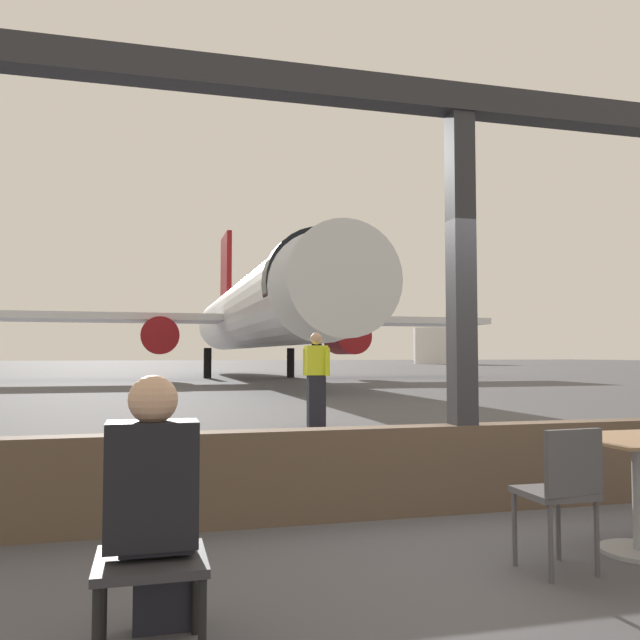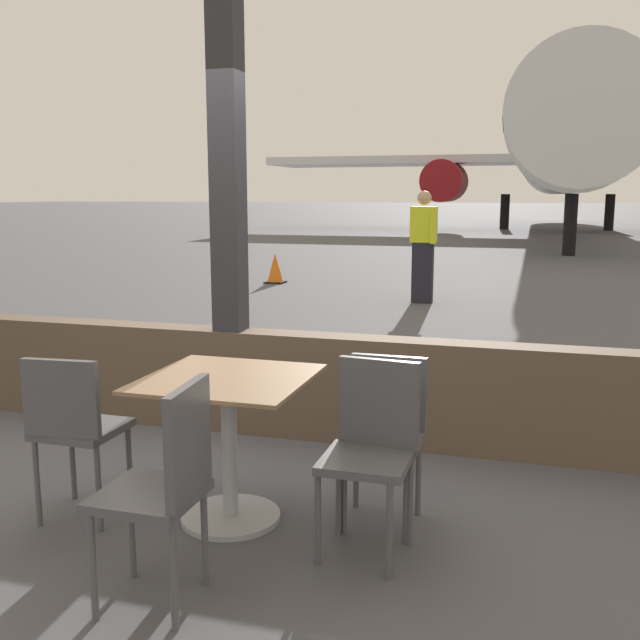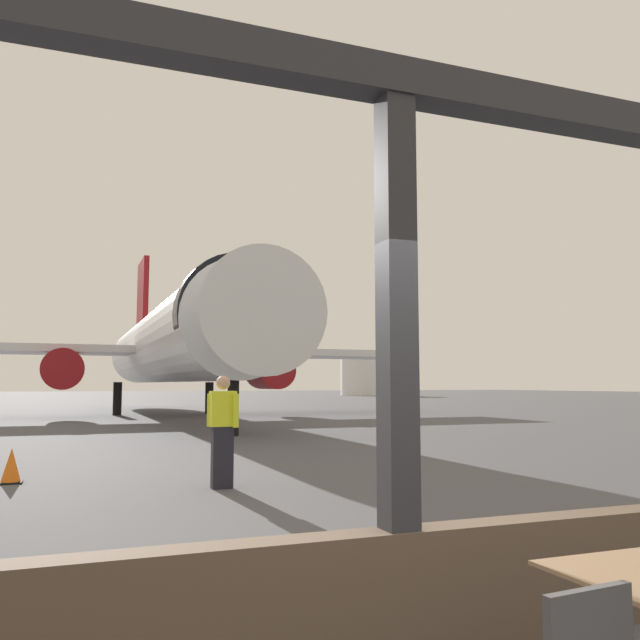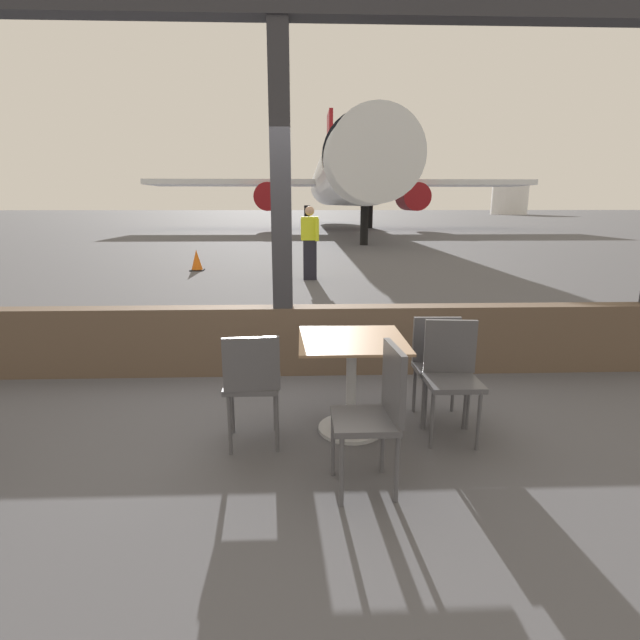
{
  "view_description": "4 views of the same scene",
  "coord_description": "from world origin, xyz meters",
  "px_view_note": "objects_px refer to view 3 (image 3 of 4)",
  "views": [
    {
      "loc": [
        -2.61,
        -5.14,
        1.33
      ],
      "look_at": [
        3.62,
        18.69,
        2.64
      ],
      "focal_mm": 36.61,
      "sensor_mm": 36.0,
      "label": 1
    },
    {
      "loc": [
        2.04,
        -4.65,
        1.68
      ],
      "look_at": [
        1.09,
        -1.43,
        1.1
      ],
      "focal_mm": 40.43,
      "sensor_mm": 36.0,
      "label": 2
    },
    {
      "loc": [
        -1.92,
        -3.65,
        1.61
      ],
      "look_at": [
        4.96,
        14.25,
        3.48
      ],
      "focal_mm": 36.92,
      "sensor_mm": 36.0,
      "label": 3
    },
    {
      "loc": [
        0.21,
        -4.92,
        1.78
      ],
      "look_at": [
        0.33,
        -1.66,
        0.99
      ],
      "focal_mm": 26.75,
      "sensor_mm": 36.0,
      "label": 4
    }
  ],
  "objects_px": {
    "ground_crew_worker": "(223,430)",
    "traffic_cone": "(11,467)",
    "fuel_storage_tank": "(362,377)",
    "airplane": "(172,345)"
  },
  "relations": [
    {
      "from": "ground_crew_worker",
      "to": "traffic_cone",
      "type": "distance_m",
      "value": 3.61
    },
    {
      "from": "ground_crew_worker",
      "to": "fuel_storage_tank",
      "type": "distance_m",
      "value": 83.94
    },
    {
      "from": "ground_crew_worker",
      "to": "fuel_storage_tank",
      "type": "xyz_separation_m",
      "value": [
        37.05,
        75.31,
        1.69
      ]
    },
    {
      "from": "traffic_cone",
      "to": "airplane",
      "type": "bearing_deg",
      "value": 75.16
    },
    {
      "from": "airplane",
      "to": "traffic_cone",
      "type": "relative_size",
      "value": 58.86
    },
    {
      "from": "airplane",
      "to": "traffic_cone",
      "type": "height_order",
      "value": "airplane"
    },
    {
      "from": "fuel_storage_tank",
      "to": "traffic_cone",
      "type": "bearing_deg",
      "value": -118.62
    },
    {
      "from": "fuel_storage_tank",
      "to": "ground_crew_worker",
      "type": "bearing_deg",
      "value": -116.2
    },
    {
      "from": "airplane",
      "to": "fuel_storage_tank",
      "type": "bearing_deg",
      "value": 56.52
    },
    {
      "from": "airplane",
      "to": "ground_crew_worker",
      "type": "bearing_deg",
      "value": -96.37
    }
  ]
}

